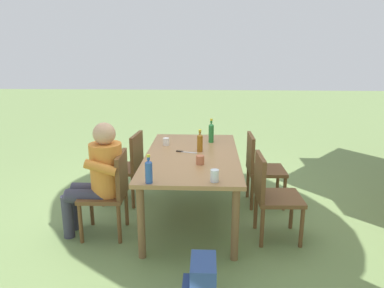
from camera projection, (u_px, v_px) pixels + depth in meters
The scene contains 15 objects.
ground_plane at pixel (192, 217), 4.20m from camera, with size 24.00×24.00×0.00m, color #6B844C.
dining_table at pixel (192, 161), 4.03m from camera, with size 1.84×1.01×0.74m.
chair_near_right at pixel (111, 190), 3.71m from camera, with size 0.45×0.45×0.87m.
chair_near_left at pixel (128, 164), 4.50m from camera, with size 0.48×0.48×0.87m.
chair_far_left at pixel (260, 166), 4.44m from camera, with size 0.45×0.45×0.87m.
chair_far_right at pixel (271, 192), 3.64m from camera, with size 0.46×0.46×0.87m.
person_in_white_shirt at pixel (99, 174), 3.67m from camera, with size 0.47×0.61×1.18m.
bottle_green at pixel (211, 132), 4.48m from camera, with size 0.06×0.06×0.29m.
bottle_amber at pixel (200, 142), 4.10m from camera, with size 0.06×0.06×0.25m.
bottle_blue at pixel (149, 171), 3.16m from camera, with size 0.06×0.06×0.26m.
cup_terracotta at pixel (200, 160), 3.68m from camera, with size 0.08×0.08×0.09m, color #BC6B47.
cup_white at pixel (166, 142), 4.36m from camera, with size 0.07×0.07×0.09m, color white.
cup_glass at pixel (215, 176), 3.21m from camera, with size 0.08×0.08×0.11m, color silver.
table_knife at pixel (185, 152), 4.09m from camera, with size 0.08×0.24×0.01m.
backpack_by_near_side at pixel (202, 285), 2.72m from camera, with size 0.30×0.25×0.39m.
Camera 1 is at (3.83, 0.17, 1.91)m, focal length 34.42 mm.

